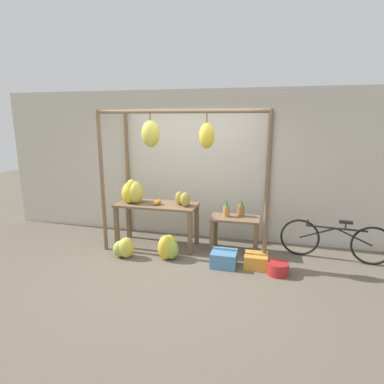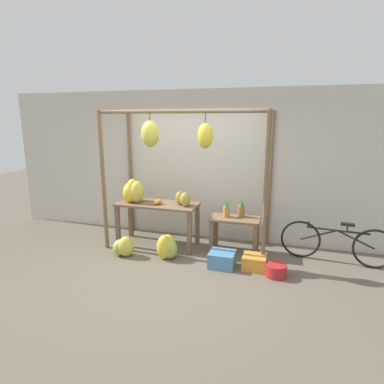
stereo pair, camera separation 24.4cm
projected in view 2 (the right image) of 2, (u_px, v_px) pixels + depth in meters
name	position (u px, v px, depth m)	size (l,w,h in m)	color
ground_plane	(171.00, 267.00, 5.03)	(20.00, 20.00, 0.00)	#665B4C
shop_wall_back	(197.00, 165.00, 6.12)	(8.00, 0.08, 2.80)	beige
stall_awning	(179.00, 154.00, 5.25)	(2.82, 1.17, 2.41)	brown
display_table_main	(158.00, 211.00, 5.79)	(1.46, 0.60, 0.79)	brown
display_table_side	(235.00, 226.00, 5.51)	(0.84, 0.45, 0.61)	brown
banana_pile_on_table	(133.00, 192.00, 5.83)	(0.50, 0.47, 0.43)	gold
orange_pile	(158.00, 202.00, 5.69)	(0.12, 0.17, 0.09)	orange
pineapple_cluster	(234.00, 210.00, 5.51)	(0.36, 0.20, 0.30)	olive
banana_pile_ground_left	(124.00, 247.00, 5.40)	(0.45, 0.35, 0.35)	gold
banana_pile_ground_right	(167.00, 247.00, 5.31)	(0.40, 0.39, 0.41)	#9EB247
fruit_crate_white	(222.00, 259.00, 5.02)	(0.39, 0.36, 0.24)	#4C84B2
blue_bucket	(276.00, 270.00, 4.72)	(0.32, 0.32, 0.19)	#AD2323
parked_bicycle	(336.00, 243.00, 5.11)	(1.72, 0.22, 0.68)	black
papaya_pile	(184.00, 199.00, 5.57)	(0.34, 0.31, 0.25)	#B2993D
fruit_crate_purple	(254.00, 262.00, 4.95)	(0.35, 0.32, 0.22)	orange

